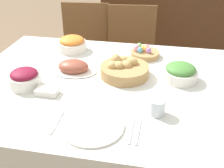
# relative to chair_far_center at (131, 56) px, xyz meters

# --- Properties ---
(dining_table) EXTENTS (1.61, 1.18, 0.75)m
(dining_table) POSITION_rel_chair_far_center_xyz_m (0.00, -0.94, -0.12)
(dining_table) COLOR silver
(dining_table) RESTS_ON ground
(chair_far_center) EXTENTS (0.46, 0.46, 0.91)m
(chair_far_center) POSITION_rel_chair_far_center_xyz_m (0.00, 0.00, 0.00)
(chair_far_center) COLOR brown
(chair_far_center) RESTS_ON ground
(chair_far_left) EXTENTS (0.46, 0.46, 0.91)m
(chair_far_left) POSITION_rel_chair_far_center_xyz_m (-0.42, 0.00, 0.00)
(chair_far_left) COLOR brown
(chair_far_left) RESTS_ON ground
(sideboard) EXTENTS (1.38, 0.44, 0.97)m
(sideboard) POSITION_rel_chair_far_center_xyz_m (0.27, 0.89, -0.00)
(sideboard) COLOR #4C2D19
(sideboard) RESTS_ON ground
(bread_basket) EXTENTS (0.28, 0.28, 0.12)m
(bread_basket) POSITION_rel_chair_far_center_xyz_m (0.06, -0.85, 0.30)
(bread_basket) COLOR #AD8451
(bread_basket) RESTS_ON dining_table
(egg_basket) EXTENTS (0.19, 0.19, 0.08)m
(egg_basket) POSITION_rel_chair_far_center_xyz_m (0.15, -0.56, 0.28)
(egg_basket) COLOR #AD8451
(egg_basket) RESTS_ON dining_table
(ham_platter) EXTENTS (0.28, 0.19, 0.08)m
(ham_platter) POSITION_rel_chair_far_center_xyz_m (-0.24, -0.85, 0.28)
(ham_platter) COLOR silver
(ham_platter) RESTS_ON dining_table
(carrot_bowl) EXTENTS (0.20, 0.20, 0.10)m
(carrot_bowl) POSITION_rel_chair_far_center_xyz_m (-0.34, -0.55, 0.31)
(carrot_bowl) COLOR silver
(carrot_bowl) RESTS_ON dining_table
(beet_salad_bowl) EXTENTS (0.17, 0.17, 0.10)m
(beet_salad_bowl) POSITION_rel_chair_far_center_xyz_m (-0.44, -1.07, 0.31)
(beet_salad_bowl) COLOR silver
(beet_salad_bowl) RESTS_ON dining_table
(green_salad_bowl) EXTENTS (0.19, 0.19, 0.10)m
(green_salad_bowl) POSITION_rel_chair_far_center_xyz_m (0.38, -0.84, 0.30)
(green_salad_bowl) COLOR silver
(green_salad_bowl) RESTS_ON dining_table
(dinner_plate) EXTENTS (0.28, 0.28, 0.01)m
(dinner_plate) POSITION_rel_chair_far_center_xyz_m (0.01, -1.34, 0.26)
(dinner_plate) COLOR silver
(dinner_plate) RESTS_ON dining_table
(fork) EXTENTS (0.01, 0.16, 0.00)m
(fork) POSITION_rel_chair_far_center_xyz_m (-0.16, -1.34, 0.26)
(fork) COLOR silver
(fork) RESTS_ON dining_table
(knife) EXTENTS (0.01, 0.16, 0.00)m
(knife) POSITION_rel_chair_far_center_xyz_m (0.17, -1.34, 0.26)
(knife) COLOR silver
(knife) RESTS_ON dining_table
(spoon) EXTENTS (0.01, 0.16, 0.00)m
(spoon) POSITION_rel_chair_far_center_xyz_m (0.20, -1.34, 0.26)
(spoon) COLOR silver
(spoon) RESTS_ON dining_table
(drinking_cup) EXTENTS (0.08, 0.08, 0.08)m
(drinking_cup) POSITION_rel_chair_far_center_xyz_m (0.27, -1.19, 0.30)
(drinking_cup) COLOR silver
(drinking_cup) RESTS_ON dining_table
(butter_dish) EXTENTS (0.11, 0.07, 0.03)m
(butter_dish) POSITION_rel_chair_far_center_xyz_m (-0.29, -1.12, 0.27)
(butter_dish) COLOR silver
(butter_dish) RESTS_ON dining_table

